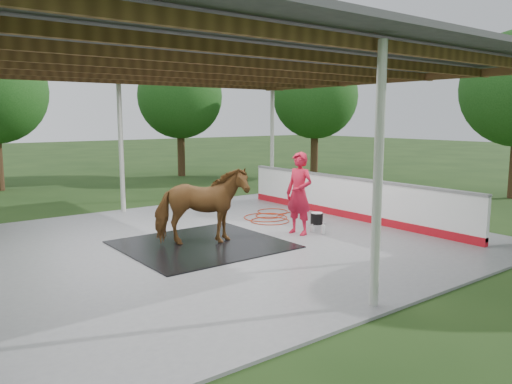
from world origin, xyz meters
TOP-DOWN VIEW (x-y plane):
  - ground at (0.00, 0.00)m, footprint 100.00×100.00m
  - concrete_slab at (0.00, 0.00)m, footprint 12.00×10.00m
  - pavilion_structure at (0.00, -0.00)m, footprint 12.60×10.60m
  - dasher_board at (4.60, 0.00)m, footprint 0.16×8.00m
  - tree_belt at (0.30, 0.90)m, footprint 28.00×28.00m
  - rubber_mat at (-0.20, -0.11)m, footprint 3.32×3.11m
  - horse at (-0.20, -0.11)m, footprint 2.19×1.64m
  - handler at (2.20, -0.61)m, footprint 0.59×0.79m
  - wash_bucket at (3.33, -0.07)m, footprint 0.32×0.32m
  - soap_bottle_a at (2.66, -0.99)m, footprint 0.15×0.15m
  - soap_bottle_b at (2.59, -0.67)m, footprint 0.11×0.11m
  - hose_coil at (2.90, 1.39)m, footprint 2.40×1.98m

SIDE VIEW (x-z plane):
  - ground at x=0.00m, z-range 0.00..0.00m
  - concrete_slab at x=0.00m, z-range 0.00..0.05m
  - hose_coil at x=2.90m, z-range 0.05..0.07m
  - rubber_mat at x=-0.20m, z-range 0.05..0.07m
  - soap_bottle_b at x=2.59m, z-range 0.05..0.25m
  - soap_bottle_a at x=2.66m, z-range 0.05..0.34m
  - wash_bucket at x=3.33m, z-range 0.05..0.36m
  - dasher_board at x=4.60m, z-range 0.02..1.17m
  - horse at x=-0.20m, z-range 0.07..1.76m
  - handler at x=2.20m, z-range 0.05..2.02m
  - tree_belt at x=0.30m, z-range 0.89..6.69m
  - pavilion_structure at x=0.00m, z-range 1.94..5.99m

